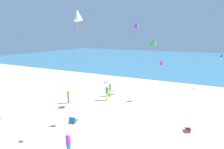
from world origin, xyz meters
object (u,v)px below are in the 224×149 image
beach_chair_mid_beach (189,128)px  kite_magenta (162,62)px  beach_chair_near_camera (73,120)px  person_0 (110,89)px  cooler_box (62,107)px  kite_white (78,15)px  kite_purple (137,25)px  person_1 (107,92)px  kite_green (154,42)px  kite_blue (222,55)px  person_3 (68,96)px  person_2 (68,143)px

beach_chair_mid_beach → kite_magenta: bearing=-74.9°
beach_chair_near_camera → person_0: size_ratio=0.47×
cooler_box → kite_white: kite_white is taller
kite_purple → person_1: bearing=142.9°
beach_chair_near_camera → cooler_box: size_ratio=1.19×
person_0 → kite_green: (4.15, 3.67, 5.63)m
person_1 → kite_green: size_ratio=0.81×
beach_chair_near_camera → person_1: size_ratio=0.43×
person_1 → kite_white: bearing=-127.5°
beach_chair_mid_beach → kite_blue: kite_blue is taller
person_3 → person_0: bearing=35.3°
kite_blue → person_0: bearing=-138.6°
person_1 → kite_green: 8.43m
person_2 → kite_blue: bearing=-15.7°
person_1 → person_3: bearing=-173.2°
kite_magenta → person_1: bearing=-151.1°
kite_green → cooler_box: bearing=-126.0°
kite_purple → kite_magenta: kite_purple is taller
person_0 → kite_blue: kite_blue is taller
beach_chair_mid_beach → cooler_box: size_ratio=1.12×
kite_white → kite_purple: 5.17m
person_0 → kite_white: size_ratio=0.77×
kite_blue → kite_magenta: bearing=-124.6°
kite_blue → kite_magenta: size_ratio=1.31×
person_3 → beach_chair_near_camera: bearing=-65.3°
person_3 → kite_magenta: (8.64, 5.67, 3.59)m
person_1 → person_3: 4.30m
cooler_box → person_1: bearing=54.7°
beach_chair_near_camera → person_2: (2.65, -3.75, 0.65)m
kite_green → kite_purple: (0.83, -8.58, 1.57)m
person_0 → person_3: person_0 is taller
person_2 → beach_chair_mid_beach: bearing=-37.2°
cooler_box → person_3: size_ratio=0.45×
beach_chair_near_camera → kite_white: kite_white is taller
person_0 → person_1: bearing=-122.0°
person_1 → person_3: size_ratio=1.24×
beach_chair_near_camera → person_0: person_0 is taller
beach_chair_mid_beach → kite_blue: bearing=-114.3°
person_0 → person_2: (3.25, -11.59, 0.02)m
person_0 → person_3: (-2.95, -4.15, -0.11)m
person_0 → kite_purple: size_ratio=1.02×
beach_chair_near_camera → cooler_box: bearing=47.3°
kite_white → kite_purple: (5.00, 1.00, -0.88)m
person_0 → kite_green: 7.90m
beach_chair_mid_beach → kite_blue: (2.36, 15.32, 4.32)m
person_0 → kite_blue: size_ratio=0.94×
kite_blue → person_3: bearing=-135.4°
kite_white → kite_blue: bearing=54.1°
person_0 → kite_magenta: (5.68, 1.52, 3.48)m
kite_blue → person_1: bearing=-134.0°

